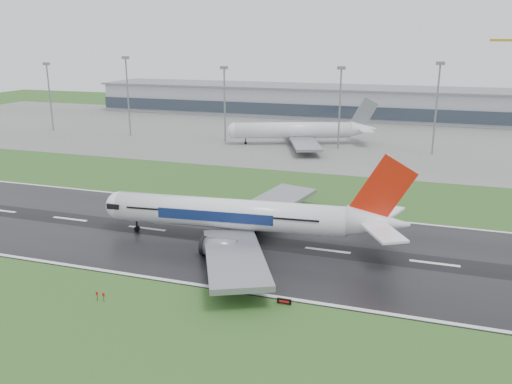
% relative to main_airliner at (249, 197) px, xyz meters
% --- Properties ---
extents(ground, '(520.00, 520.00, 0.00)m').
position_rel_main_airliner_xyz_m(ground, '(-23.70, -0.19, -9.39)').
color(ground, '#28531E').
rests_on(ground, ground).
extents(runway, '(400.00, 45.00, 0.10)m').
position_rel_main_airliner_xyz_m(runway, '(-23.70, -0.19, -9.34)').
color(runway, black).
rests_on(runway, ground).
extents(apron, '(400.00, 130.00, 0.08)m').
position_rel_main_airliner_xyz_m(apron, '(-23.70, 124.81, -9.35)').
color(apron, slate).
rests_on(apron, ground).
extents(terminal, '(240.00, 36.00, 15.00)m').
position_rel_main_airliner_xyz_m(terminal, '(-23.70, 184.81, -1.89)').
color(terminal, '#9A9DA5').
rests_on(terminal, ground).
extents(main_airliner, '(68.29, 65.59, 18.58)m').
position_rel_main_airliner_xyz_m(main_airliner, '(0.00, 0.00, 0.00)').
color(main_airliner, white).
rests_on(main_airliner, runway).
extents(parked_airliner, '(75.25, 72.81, 17.51)m').
position_rel_main_airliner_xyz_m(parked_airliner, '(-14.93, 104.26, -0.56)').
color(parked_airliner, silver).
rests_on(parked_airliner, apron).
extents(runway_sign, '(2.31, 0.55, 1.04)m').
position_rel_main_airliner_xyz_m(runway_sign, '(13.91, -23.95, -8.87)').
color(runway_sign, black).
rests_on(runway_sign, ground).
extents(floodmast_0, '(0.64, 0.64, 28.87)m').
position_rel_main_airliner_xyz_m(floodmast_0, '(-127.57, 99.81, 5.04)').
color(floodmast_0, gray).
rests_on(floodmast_0, ground).
extents(floodmast_1, '(0.64, 0.64, 31.88)m').
position_rel_main_airliner_xyz_m(floodmast_1, '(-87.96, 99.81, 6.55)').
color(floodmast_1, gray).
rests_on(floodmast_1, ground).
extents(floodmast_2, '(0.64, 0.64, 28.56)m').
position_rel_main_airliner_xyz_m(floodmast_2, '(-44.44, 99.81, 4.89)').
color(floodmast_2, gray).
rests_on(floodmast_2, ground).
extents(floodmast_3, '(0.64, 0.64, 29.23)m').
position_rel_main_airliner_xyz_m(floodmast_3, '(1.26, 99.81, 5.22)').
color(floodmast_3, gray).
rests_on(floodmast_3, ground).
extents(floodmast_4, '(0.64, 0.64, 31.32)m').
position_rel_main_airliner_xyz_m(floodmast_4, '(35.08, 99.81, 6.27)').
color(floodmast_4, gray).
rests_on(floodmast_4, ground).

